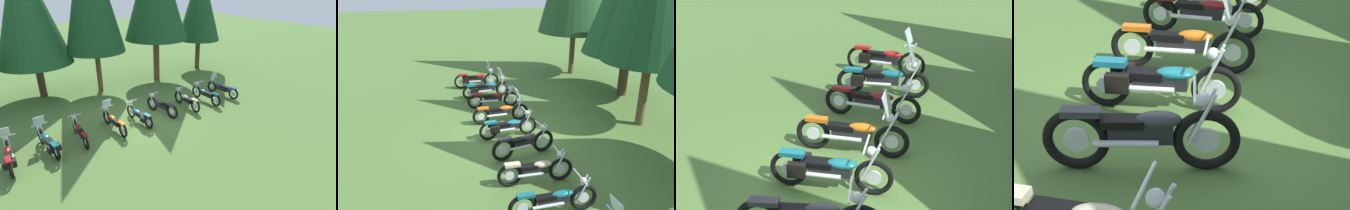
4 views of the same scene
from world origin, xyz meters
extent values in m
plane|color=#4C7033|center=(0.00, 0.00, 0.00)|extent=(80.00, 80.00, 0.00)
torus|color=black|center=(-5.76, 0.33, 0.37)|extent=(0.12, 0.75, 0.75)
cylinder|color=silver|center=(-5.76, 0.33, 0.37)|extent=(0.06, 0.30, 0.30)
torus|color=black|center=(-5.82, -1.16, 0.37)|extent=(0.12, 0.75, 0.75)
cylinder|color=silver|center=(-5.82, -1.16, 0.37)|extent=(0.06, 0.30, 0.30)
cube|color=black|center=(-5.79, -0.41, 0.48)|extent=(0.22, 0.75, 0.24)
ellipsoid|color=#B21919|center=(-5.78, -0.21, 0.63)|extent=(0.26, 0.53, 0.19)
cube|color=black|center=(-5.79, -0.62, 0.60)|extent=(0.24, 0.50, 0.10)
cube|color=#B21919|center=(-5.81, -1.08, 0.73)|extent=(0.19, 0.45, 0.08)
cylinder|color=silver|center=(-5.83, 0.28, 0.67)|extent=(0.06, 0.34, 0.65)
cylinder|color=silver|center=(-5.69, 0.27, 0.67)|extent=(0.06, 0.34, 0.65)
cylinder|color=silver|center=(-5.76, 0.19, 1.01)|extent=(0.76, 0.07, 0.04)
sphere|color=silver|center=(-5.76, 0.28, 0.89)|extent=(0.18, 0.18, 0.17)
cylinder|color=silver|center=(-5.67, -0.58, 0.39)|extent=(0.11, 0.74, 0.08)
cube|color=silver|center=(-5.76, 0.21, 1.19)|extent=(0.45, 0.17, 0.39)
cube|color=black|center=(-5.96, -0.95, 0.47)|extent=(0.15, 0.33, 0.26)
cube|color=black|center=(-5.66, -0.96, 0.47)|extent=(0.15, 0.33, 0.26)
torus|color=black|center=(-4.48, 0.67, 0.35)|extent=(0.22, 0.70, 0.69)
cylinder|color=silver|center=(-4.48, 0.67, 0.35)|extent=(0.09, 0.26, 0.26)
torus|color=black|center=(-4.22, -0.94, 0.35)|extent=(0.22, 0.70, 0.69)
cylinder|color=silver|center=(-4.22, -0.94, 0.35)|extent=(0.09, 0.26, 0.26)
cube|color=black|center=(-4.35, -0.14, 0.45)|extent=(0.34, 0.83, 0.24)
ellipsoid|color=#14606B|center=(-4.39, 0.08, 0.60)|extent=(0.36, 0.61, 0.19)
cube|color=black|center=(-4.32, -0.36, 0.57)|extent=(0.34, 0.57, 0.10)
cube|color=#14606B|center=(-4.23, -0.86, 0.66)|extent=(0.27, 0.47, 0.08)
cylinder|color=silver|center=(-4.55, 0.60, 0.64)|extent=(0.10, 0.34, 0.65)
cylinder|color=silver|center=(-4.39, 0.62, 0.64)|extent=(0.10, 0.34, 0.65)
cylinder|color=silver|center=(-4.46, 0.53, 0.98)|extent=(0.66, 0.14, 0.04)
sphere|color=silver|center=(-4.47, 0.62, 0.86)|extent=(0.19, 0.19, 0.17)
cylinder|color=silver|center=(-4.19, -0.29, 0.37)|extent=(0.21, 0.81, 0.08)
cube|color=silver|center=(-4.46, 0.55, 1.16)|extent=(0.46, 0.22, 0.39)
cube|color=black|center=(-4.42, -0.77, 0.45)|extent=(0.19, 0.34, 0.26)
cube|color=black|center=(-4.08, -0.72, 0.45)|extent=(0.19, 0.34, 0.26)
torus|color=black|center=(-3.00, 0.74, 0.33)|extent=(0.12, 0.67, 0.67)
cylinder|color=silver|center=(-3.00, 0.74, 0.33)|extent=(0.05, 0.26, 0.25)
torus|color=black|center=(-3.03, -0.84, 0.33)|extent=(0.12, 0.67, 0.67)
cylinder|color=silver|center=(-3.03, -0.84, 0.33)|extent=(0.05, 0.26, 0.25)
cube|color=black|center=(-3.01, -0.05, 0.44)|extent=(0.19, 0.78, 0.23)
ellipsoid|color=maroon|center=(-3.01, 0.16, 0.58)|extent=(0.23, 0.56, 0.18)
cube|color=black|center=(-3.02, -0.27, 0.55)|extent=(0.22, 0.52, 0.10)
cube|color=maroon|center=(-3.02, -0.76, 0.65)|extent=(0.17, 0.44, 0.08)
cylinder|color=silver|center=(-3.07, 0.68, 0.63)|extent=(0.05, 0.34, 0.65)
cylinder|color=silver|center=(-2.93, 0.67, 0.63)|extent=(0.05, 0.34, 0.65)
cylinder|color=silver|center=(-3.00, 0.60, 0.97)|extent=(0.62, 0.05, 0.04)
sphere|color=silver|center=(-3.00, 0.69, 0.85)|extent=(0.17, 0.17, 0.17)
cylinder|color=silver|center=(-2.90, -0.23, 0.35)|extent=(0.09, 0.78, 0.08)
torus|color=black|center=(-1.46, 0.76, 0.35)|extent=(0.16, 0.70, 0.69)
cylinder|color=silver|center=(-1.46, 0.76, 0.35)|extent=(0.07, 0.27, 0.26)
torus|color=black|center=(-1.33, -0.82, 0.35)|extent=(0.16, 0.70, 0.69)
cylinder|color=silver|center=(-1.33, -0.82, 0.35)|extent=(0.07, 0.27, 0.26)
cube|color=black|center=(-1.40, -0.03, 0.45)|extent=(0.24, 0.80, 0.23)
ellipsoid|color=#D16014|center=(-1.41, 0.18, 0.59)|extent=(0.27, 0.57, 0.18)
cube|color=black|center=(-1.38, -0.25, 0.56)|extent=(0.25, 0.54, 0.10)
cube|color=#D16014|center=(-1.34, -0.74, 0.67)|extent=(0.20, 0.45, 0.08)
cylinder|color=silver|center=(-1.52, 0.69, 0.64)|extent=(0.07, 0.34, 0.65)
cylinder|color=silver|center=(-1.39, 0.70, 0.64)|extent=(0.07, 0.34, 0.65)
cylinder|color=silver|center=(-1.45, 0.62, 0.98)|extent=(0.65, 0.09, 0.04)
sphere|color=silver|center=(-1.46, 0.71, 0.86)|extent=(0.18, 0.18, 0.17)
cylinder|color=silver|center=(-1.27, -0.20, 0.37)|extent=(0.14, 0.79, 0.08)
cube|color=silver|center=(-1.45, 0.64, 1.16)|extent=(0.45, 0.19, 0.39)
torus|color=black|center=(-0.16, 0.74, 0.34)|extent=(0.17, 0.69, 0.68)
cylinder|color=silver|center=(-0.16, 0.74, 0.34)|extent=(0.08, 0.27, 0.26)
torus|color=black|center=(0.02, -0.76, 0.34)|extent=(0.17, 0.69, 0.68)
cylinder|color=silver|center=(0.02, -0.76, 0.34)|extent=(0.08, 0.27, 0.26)
cube|color=black|center=(-0.07, -0.01, 0.43)|extent=(0.30, 0.77, 0.20)
ellipsoid|color=#14606B|center=(-0.09, 0.20, 0.55)|extent=(0.33, 0.56, 0.16)
cube|color=black|center=(-0.04, -0.22, 0.52)|extent=(0.31, 0.52, 0.10)
cube|color=#14606B|center=(0.01, -0.68, 0.66)|extent=(0.25, 0.46, 0.08)
cylinder|color=silver|center=(-0.23, 0.67, 0.64)|extent=(0.08, 0.34, 0.65)
cylinder|color=silver|center=(-0.07, 0.69, 0.64)|extent=(0.08, 0.34, 0.65)
cylinder|color=silver|center=(-0.14, 0.60, 0.98)|extent=(0.65, 0.11, 0.04)
sphere|color=silver|center=(-0.15, 0.69, 0.86)|extent=(0.19, 0.19, 0.17)
cylinder|color=silver|center=(0.09, -0.16, 0.36)|extent=(0.17, 0.75, 0.08)
cube|color=black|center=(-0.17, -0.58, 0.44)|extent=(0.18, 0.33, 0.26)
cube|color=black|center=(0.17, -0.54, 0.44)|extent=(0.18, 0.33, 0.26)
ellipsoid|color=#2D2D33|center=(1.33, 0.37, 0.65)|extent=(0.34, 0.56, 0.19)
cube|color=black|center=(1.42, -0.02, 0.62)|extent=(0.32, 0.52, 0.10)
cube|color=#2D2D33|center=(1.52, -0.47, 0.74)|extent=(0.26, 0.47, 0.08)
cylinder|color=silver|center=(1.15, 0.81, 0.68)|extent=(0.12, 0.34, 0.65)
cylinder|color=silver|center=(1.24, 0.75, 1.02)|extent=(0.64, 0.18, 0.04)
sphere|color=silver|center=(1.22, 0.84, 0.90)|extent=(0.20, 0.20, 0.17)
camera|label=1|loc=(-5.39, -10.56, 6.35)|focal=28.45mm
camera|label=2|loc=(11.26, -2.51, 5.84)|focal=37.95mm
camera|label=3|loc=(6.62, 2.40, 4.93)|focal=51.67mm
camera|label=4|loc=(6.42, 1.87, 3.66)|focal=59.27mm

